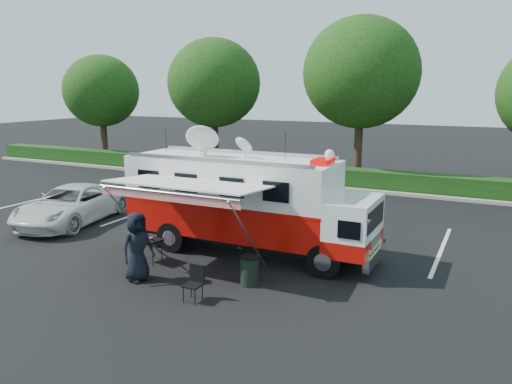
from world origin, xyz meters
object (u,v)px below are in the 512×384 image
Objects in this scene: command_truck at (247,202)px; white_suv at (73,223)px; folding_table at (147,240)px; trash_bin at (250,270)px.

command_truck reaches higher than white_suv.
white_suv is (-7.79, 0.17, -1.67)m from command_truck.
folding_table is at bearing -33.26° from white_suv.
white_suv is at bearing 178.77° from command_truck.
command_truck is at bearing -11.94° from white_suv.
trash_bin reaches higher than folding_table.
folding_table is (5.49, -2.28, 0.68)m from white_suv.
folding_table is (-2.30, -2.11, -0.98)m from command_truck.
white_suv is 6.41× the size of trash_bin.
command_truck is 2.94m from trash_bin.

